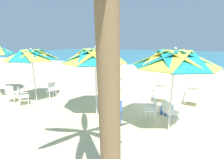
% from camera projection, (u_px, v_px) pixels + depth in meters
% --- Properties ---
extents(ground_plane, '(80.00, 80.00, 0.00)m').
position_uv_depth(ground_plane, '(170.00, 104.00, 7.74)').
color(ground_plane, beige).
extents(sea, '(80.00, 36.00, 0.10)m').
position_uv_depth(sea, '(179.00, 55.00, 35.10)').
color(sea, teal).
rests_on(sea, ground).
extents(surf_foam, '(80.00, 0.70, 0.01)m').
position_uv_depth(surf_foam, '(177.00, 68.00, 18.66)').
color(surf_foam, white).
rests_on(surf_foam, ground).
extents(beach_umbrella_0, '(2.56, 2.56, 2.75)m').
position_uv_depth(beach_umbrella_0, '(174.00, 59.00, 4.90)').
color(beach_umbrella_0, silver).
rests_on(beach_umbrella_0, ground).
extents(plastic_chair_0, '(0.59, 0.57, 0.87)m').
position_uv_depth(plastic_chair_0, '(152.00, 108.00, 6.06)').
color(plastic_chair_0, white).
rests_on(plastic_chair_0, ground).
extents(plastic_chair_1, '(0.63, 0.62, 0.87)m').
position_uv_depth(plastic_chair_1, '(169.00, 111.00, 5.80)').
color(plastic_chair_1, white).
rests_on(plastic_chair_1, ground).
extents(beach_umbrella_1, '(2.49, 2.49, 2.74)m').
position_uv_depth(beach_umbrella_1, '(95.00, 56.00, 6.06)').
color(beach_umbrella_1, silver).
rests_on(beach_umbrella_1, ground).
extents(plastic_chair_2, '(0.59, 0.61, 0.87)m').
position_uv_depth(plastic_chair_2, '(116.00, 109.00, 5.92)').
color(plastic_chair_2, blue).
rests_on(plastic_chair_2, ground).
extents(plastic_chair_3, '(0.58, 0.56, 0.87)m').
position_uv_depth(plastic_chair_3, '(109.00, 104.00, 6.41)').
color(plastic_chair_3, white).
rests_on(plastic_chair_3, ground).
extents(plastic_chair_4, '(0.44, 0.47, 0.87)m').
position_uv_depth(plastic_chair_4, '(111.00, 98.00, 7.07)').
color(plastic_chair_4, white).
rests_on(plastic_chair_4, ground).
extents(beach_umbrella_2, '(2.37, 2.37, 2.61)m').
position_uv_depth(beach_umbrella_2, '(32.00, 56.00, 7.61)').
color(beach_umbrella_2, silver).
rests_on(beach_umbrella_2, ground).
extents(plastic_chair_5, '(0.63, 0.63, 0.87)m').
position_uv_depth(plastic_chair_5, '(22.00, 95.00, 7.45)').
color(plastic_chair_5, white).
rests_on(plastic_chair_5, ground).
extents(plastic_chair_6, '(0.60, 0.58, 0.87)m').
position_uv_depth(plastic_chair_6, '(52.00, 89.00, 8.46)').
color(plastic_chair_6, white).
rests_on(plastic_chair_6, ground).
extents(plastic_chair_7, '(0.50, 0.53, 0.87)m').
position_uv_depth(plastic_chair_7, '(12.00, 93.00, 7.81)').
color(plastic_chair_7, white).
rests_on(plastic_chair_7, ground).
extents(plastic_chair_8, '(0.57, 0.59, 0.87)m').
position_uv_depth(plastic_chair_8, '(4.00, 87.00, 8.82)').
color(plastic_chair_8, white).
rests_on(plastic_chair_8, ground).
extents(sun_lounger_0, '(0.88, 2.21, 0.62)m').
position_uv_depth(sun_lounger_0, '(193.00, 95.00, 8.24)').
color(sun_lounger_0, white).
rests_on(sun_lounger_0, ground).
extents(sun_lounger_1, '(0.76, 2.18, 0.62)m').
position_uv_depth(sun_lounger_1, '(160.00, 92.00, 8.73)').
color(sun_lounger_1, white).
rests_on(sun_lounger_1, ground).
extents(sun_lounger_2, '(1.07, 2.23, 0.62)m').
position_uv_depth(sun_lounger_2, '(117.00, 84.00, 10.40)').
color(sun_lounger_2, white).
rests_on(sun_lounger_2, ground).
extents(palm_tree_2, '(2.77, 2.67, 4.24)m').
position_uv_depth(palm_tree_2, '(108.00, 64.00, 2.38)').
color(palm_tree_2, brown).
rests_on(palm_tree_2, ground).
extents(cooler_box, '(0.50, 0.34, 0.40)m').
position_uv_depth(cooler_box, '(167.00, 109.00, 6.63)').
color(cooler_box, blue).
rests_on(cooler_box, ground).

